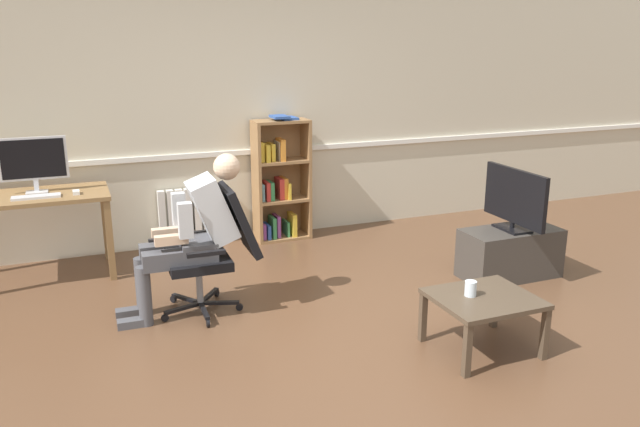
{
  "coord_description": "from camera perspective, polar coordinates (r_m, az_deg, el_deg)",
  "views": [
    {
      "loc": [
        -1.66,
        -3.62,
        2.05
      ],
      "look_at": [
        0.15,
        0.85,
        0.7
      ],
      "focal_mm": 35.21,
      "sensor_mm": 36.0,
      "label": 1
    }
  ],
  "objects": [
    {
      "name": "bookshelf",
      "position": [
        6.54,
        -3.75,
        2.91
      ],
      "size": [
        0.57,
        0.29,
        1.3
      ],
      "color": "olive",
      "rests_on": "ground_plane"
    },
    {
      "name": "tv_screen",
      "position": [
        5.66,
        17.28,
        1.31
      ],
      "size": [
        0.2,
        0.78,
        0.54
      ],
      "rotation": [
        0.0,
        0.0,
        1.56
      ],
      "color": "black",
      "rests_on": "tv_stand"
    },
    {
      "name": "radiator",
      "position": [
        6.5,
        -11.44,
        -0.32
      ],
      "size": [
        0.68,
        0.08,
        0.6
      ],
      "color": "white",
      "rests_on": "ground_plane"
    },
    {
      "name": "imac_monitor",
      "position": [
        5.94,
        -24.61,
        4.38
      ],
      "size": [
        0.56,
        0.14,
        0.48
      ],
      "color": "silver",
      "rests_on": "computer_desk"
    },
    {
      "name": "drinking_glass",
      "position": [
        4.32,
        13.53,
        -6.65
      ],
      "size": [
        0.08,
        0.08,
        0.1
      ],
      "primitive_type": "cylinder",
      "color": "silver",
      "rests_on": "coffee_table"
    },
    {
      "name": "back_wall",
      "position": [
        6.52,
        -7.27,
        9.33
      ],
      "size": [
        12.0,
        0.13,
        2.7
      ],
      "color": "beige",
      "rests_on": "ground_plane"
    },
    {
      "name": "coffee_table",
      "position": [
        4.37,
        14.66,
        -7.92
      ],
      "size": [
        0.66,
        0.59,
        0.39
      ],
      "color": "#4C3D2D",
      "rests_on": "ground_plane"
    },
    {
      "name": "computer_desk",
      "position": [
        5.94,
        -24.01,
        0.57
      ],
      "size": [
        1.13,
        0.67,
        0.76
      ],
      "color": "olive",
      "rests_on": "ground_plane"
    },
    {
      "name": "office_chair",
      "position": [
        4.86,
        -9.35,
        -2.83
      ],
      "size": [
        0.78,
        0.61,
        0.98
      ],
      "rotation": [
        0.0,
        0.0,
        -1.6
      ],
      "color": "black",
      "rests_on": "ground_plane"
    },
    {
      "name": "ground_plane",
      "position": [
        4.48,
        2.35,
        -11.62
      ],
      "size": [
        18.0,
        18.0,
        0.0
      ],
      "primitive_type": "plane",
      "color": "brown"
    },
    {
      "name": "tv_stand",
      "position": [
        5.8,
        16.88,
        -3.47
      ],
      "size": [
        0.87,
        0.42,
        0.44
      ],
      "color": "#3D3833",
      "rests_on": "ground_plane"
    },
    {
      "name": "keyboard",
      "position": [
        5.78,
        -24.4,
        1.39
      ],
      "size": [
        0.39,
        0.12,
        0.02
      ],
      "primitive_type": "cube",
      "color": "silver",
      "rests_on": "computer_desk"
    },
    {
      "name": "person_seated",
      "position": [
        4.8,
        -11.55,
        -1.61
      ],
      "size": [
        0.98,
        0.4,
        1.23
      ],
      "rotation": [
        0.0,
        0.0,
        -1.6
      ],
      "color": "#4C4C51",
      "rests_on": "ground_plane"
    },
    {
      "name": "computer_mouse",
      "position": [
        5.79,
        -21.29,
        1.81
      ],
      "size": [
        0.06,
        0.1,
        0.03
      ],
      "primitive_type": "cube",
      "color": "white",
      "rests_on": "computer_desk"
    }
  ]
}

